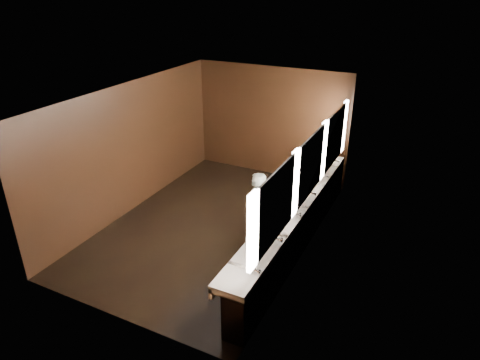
% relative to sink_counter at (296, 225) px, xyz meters
% --- Properties ---
extents(floor, '(6.00, 6.00, 0.00)m').
position_rel_sink_counter_xyz_m(floor, '(-1.79, -0.00, -0.50)').
color(floor, black).
rests_on(floor, ground).
extents(ceiling, '(4.00, 6.00, 0.02)m').
position_rel_sink_counter_xyz_m(ceiling, '(-1.79, -0.00, 2.30)').
color(ceiling, '#2D2D2B').
rests_on(ceiling, wall_back).
extents(wall_back, '(4.00, 0.02, 2.80)m').
position_rel_sink_counter_xyz_m(wall_back, '(-1.79, 3.00, 0.90)').
color(wall_back, black).
rests_on(wall_back, floor).
extents(wall_front, '(4.00, 0.02, 2.80)m').
position_rel_sink_counter_xyz_m(wall_front, '(-1.79, -3.00, 0.90)').
color(wall_front, black).
rests_on(wall_front, floor).
extents(wall_left, '(0.02, 6.00, 2.80)m').
position_rel_sink_counter_xyz_m(wall_left, '(-3.79, -0.00, 0.90)').
color(wall_left, black).
rests_on(wall_left, floor).
extents(wall_right, '(0.02, 6.00, 2.80)m').
position_rel_sink_counter_xyz_m(wall_right, '(0.21, -0.00, 0.90)').
color(wall_right, black).
rests_on(wall_right, floor).
extents(sink_counter, '(0.55, 5.40, 1.01)m').
position_rel_sink_counter_xyz_m(sink_counter, '(0.00, 0.00, 0.00)').
color(sink_counter, black).
rests_on(sink_counter, floor).
extents(mirror_band, '(0.06, 5.03, 1.15)m').
position_rel_sink_counter_xyz_m(mirror_band, '(0.19, -0.00, 1.25)').
color(mirror_band, white).
rests_on(mirror_band, wall_right).
extents(person, '(0.41, 0.58, 1.52)m').
position_rel_sink_counter_xyz_m(person, '(-0.73, -0.25, 0.27)').
color(person, '#88C1CB').
rests_on(person, floor).
extents(trash_bin, '(0.44, 0.44, 0.56)m').
position_rel_sink_counter_xyz_m(trash_bin, '(-0.22, -1.04, -0.22)').
color(trash_bin, black).
rests_on(trash_bin, floor).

